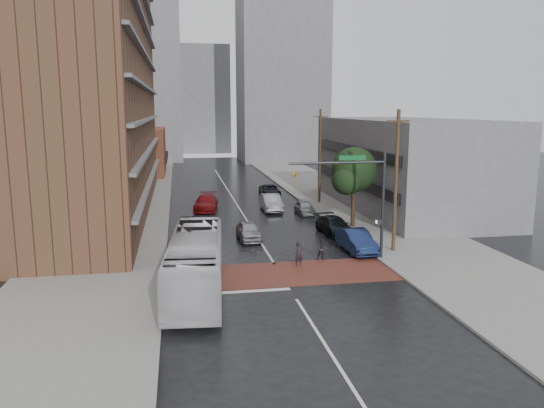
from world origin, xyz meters
TOP-DOWN VIEW (x-y plane):
  - ground at (0.00, 0.00)m, footprint 160.00×160.00m
  - crosswalk at (0.00, 0.50)m, footprint 14.00×5.00m
  - sidewalk_west at (-11.50, 25.00)m, footprint 9.00×90.00m
  - sidewalk_east at (11.50, 25.00)m, footprint 9.00×90.00m
  - apartment_block at (-14.00, 24.00)m, footprint 10.00×44.00m
  - storefront_west at (-12.00, 54.00)m, footprint 8.00×16.00m
  - building_east at (16.50, 20.00)m, footprint 11.00×26.00m
  - distant_tower_west at (-14.00, 78.00)m, footprint 18.00×16.00m
  - distant_tower_east at (14.00, 72.00)m, footprint 16.00×14.00m
  - distant_tower_center at (0.00, 95.00)m, footprint 12.00×10.00m
  - street_tree at (8.52, 12.03)m, footprint 4.20×4.10m
  - signal_mast at (5.85, 2.50)m, footprint 6.50×0.30m
  - utility_pole_near at (8.80, 4.00)m, footprint 1.60×0.26m
  - utility_pole_far at (8.80, 24.00)m, footprint 1.60×0.26m
  - transit_bus at (-5.21, -1.71)m, footprint 3.79×12.17m
  - pedestrian_a at (1.49, 1.94)m, footprint 0.69×0.56m
  - pedestrian_b at (3.32, 3.00)m, footprint 0.77×0.63m
  - car_travel_a at (-0.79, 9.41)m, footprint 1.74×4.13m
  - car_travel_b at (2.99, 20.70)m, footprint 1.80×5.01m
  - car_travel_c at (-3.37, 22.26)m, footprint 2.91×5.54m
  - suv_travel at (4.33, 29.32)m, footprint 2.66×5.10m
  - car_parked_near at (6.30, 4.64)m, footprint 1.78×4.81m
  - car_parked_mid at (6.30, 10.05)m, footprint 2.48×5.01m
  - car_parked_far at (5.87, 18.61)m, footprint 1.54×3.73m

SIDE VIEW (x-z plane):
  - ground at x=0.00m, z-range 0.00..0.00m
  - crosswalk at x=0.00m, z-range 0.00..0.02m
  - sidewalk_west at x=-11.50m, z-range 0.00..0.15m
  - sidewalk_east at x=11.50m, z-range 0.00..0.15m
  - car_parked_far at x=5.87m, z-range 0.00..1.26m
  - suv_travel at x=4.33m, z-range 0.00..1.37m
  - car_travel_a at x=-0.79m, z-range 0.00..1.40m
  - car_parked_mid at x=6.30m, z-range 0.00..1.40m
  - pedestrian_b at x=3.32m, z-range 0.00..1.49m
  - car_travel_c at x=-3.37m, z-range 0.00..1.53m
  - car_parked_near at x=6.30m, z-range 0.00..1.57m
  - pedestrian_a at x=1.49m, z-range 0.00..1.63m
  - car_travel_b at x=2.99m, z-range 0.00..1.64m
  - transit_bus at x=-5.21m, z-range 0.00..3.34m
  - storefront_west at x=-12.00m, z-range 0.00..7.00m
  - building_east at x=16.50m, z-range 0.00..9.00m
  - signal_mast at x=5.85m, z-range 1.13..8.33m
  - street_tree at x=8.52m, z-range 1.28..8.18m
  - utility_pole_near at x=8.80m, z-range 0.14..10.14m
  - utility_pole_far at x=8.80m, z-range 0.14..10.14m
  - distant_tower_center at x=0.00m, z-range 0.00..24.00m
  - apartment_block at x=-14.00m, z-range 0.00..28.00m
  - distant_tower_west at x=-14.00m, z-range 0.00..32.00m
  - distant_tower_east at x=14.00m, z-range 0.00..36.00m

